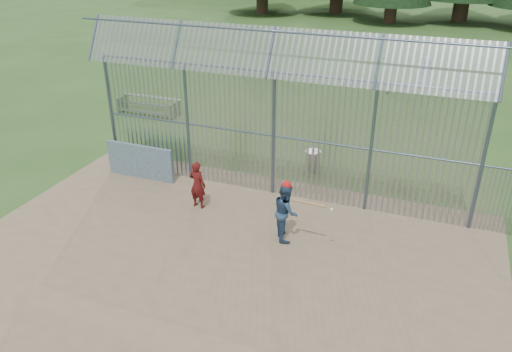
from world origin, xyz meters
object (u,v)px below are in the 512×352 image
at_px(dugout_wall, 140,161).
at_px(trash_can, 313,161).
at_px(onlooker, 198,185).
at_px(batter, 286,211).
at_px(bleacher, 149,105).

relative_size(dugout_wall, trash_can, 3.05).
height_order(dugout_wall, onlooker, onlooker).
bearing_deg(batter, bleacher, 22.76).
bearing_deg(bleacher, trash_can, -20.00).
bearing_deg(onlooker, dugout_wall, -13.82).
bearing_deg(batter, dugout_wall, 45.58).
bearing_deg(dugout_wall, onlooker, -21.79).
relative_size(batter, onlooker, 1.08).
xyz_separation_m(onlooker, bleacher, (-6.17, 7.01, -0.37)).
bearing_deg(trash_can, bleacher, 160.00).
distance_m(dugout_wall, bleacher, 6.81).
bearing_deg(trash_can, dugout_wall, -153.15).
bearing_deg(batter, trash_can, -21.73).
xyz_separation_m(dugout_wall, batter, (5.81, -1.78, 0.22)).
bearing_deg(dugout_wall, batter, -17.03).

